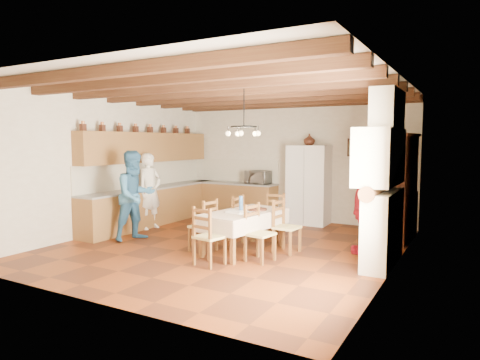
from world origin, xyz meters
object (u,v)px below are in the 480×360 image
object	(u,v)px
chair_right_far	(287,226)
person_man	(150,191)
chair_right_near	(260,233)
microwave	(258,177)
chair_left_far	(231,219)
chair_end_near	(209,236)
refrigerator	(310,185)
person_woman_red	(362,210)
person_woman_blue	(135,196)
chair_end_far	(272,217)
chair_left_near	(203,225)
hutch	(400,187)
dining_table	(244,216)

from	to	relation	value
chair_right_far	person_man	xyz separation A→B (m)	(-3.57, 0.46, 0.39)
chair_right_near	microwave	world-z (taller)	microwave
chair_left_far	chair_right_far	world-z (taller)	same
chair_end_near	refrigerator	bearing A→B (deg)	-81.67
person_woman_red	person_woman_blue	bearing A→B (deg)	-87.92
chair_end_far	person_man	distance (m)	3.00
chair_right_far	chair_end_far	size ratio (longest dim) A/B	1.00
chair_right_near	chair_left_near	bearing A→B (deg)	95.23
chair_right_far	person_woman_red	distance (m)	1.38
refrigerator	hutch	xyz separation A→B (m)	(2.20, -0.85, 0.13)
chair_right_far	microwave	xyz separation A→B (m)	(-2.01, 2.83, 0.59)
dining_table	chair_right_far	bearing A→B (deg)	25.00
microwave	chair_left_near	bearing A→B (deg)	-76.67
person_woman_blue	chair_right_near	bearing A→B (deg)	-77.54
chair_left_far	chair_end_far	distance (m)	0.86
refrigerator	chair_end_near	xyz separation A→B (m)	(-0.18, -4.15, -0.47)
dining_table	person_man	distance (m)	2.99
chair_left_near	chair_end_far	xyz separation A→B (m)	(0.76, 1.33, 0.00)
chair_right_far	person_woman_red	bearing A→B (deg)	-54.54
chair_end_near	person_man	size ratio (longest dim) A/B	0.55
person_man	person_woman_blue	world-z (taller)	person_woman_blue
person_woman_red	chair_right_near	bearing A→B (deg)	-57.95
hutch	dining_table	world-z (taller)	hutch
chair_left_near	chair_right_far	world-z (taller)	same
chair_right_far	chair_end_far	xyz separation A→B (m)	(-0.61, 0.69, 0.00)
chair_left_far	chair_end_far	world-z (taller)	same
chair_left_near	chair_end_near	world-z (taller)	same
refrigerator	chair_left_far	bearing A→B (deg)	-103.33
refrigerator	microwave	xyz separation A→B (m)	(-1.40, -0.01, 0.12)
refrigerator	person_man	world-z (taller)	refrigerator
chair_right_near	person_woman_red	bearing A→B (deg)	-34.62
chair_left_near	person_woman_blue	size ratio (longest dim) A/B	0.53
hutch	person_man	world-z (taller)	hutch
microwave	chair_end_near	bearing A→B (deg)	-70.73
chair_end_far	person_woman_red	distance (m)	1.80
chair_left_near	person_man	xyz separation A→B (m)	(-2.20, 1.10, 0.39)
chair_end_far	person_woman_red	bearing A→B (deg)	-2.07
chair_right_far	chair_left_near	bearing A→B (deg)	121.22
person_man	microwave	world-z (taller)	person_man
person_woman_blue	person_woman_red	bearing A→B (deg)	-58.08
dining_table	person_woman_red	xyz separation A→B (m)	(1.87, 0.99, 0.11)
chair_left_far	chair_end_far	size ratio (longest dim) A/B	1.00
refrigerator	chair_left_far	size ratio (longest dim) A/B	1.97
refrigerator	chair_end_far	xyz separation A→B (m)	(0.00, -2.15, -0.47)
person_woman_red	microwave	xyz separation A→B (m)	(-3.18, 2.16, 0.30)
chair_end_near	person_woman_blue	xyz separation A→B (m)	(-2.28, 0.76, 0.42)
refrigerator	person_woman_blue	xyz separation A→B (m)	(-2.46, -3.40, -0.04)
chair_left_far	microwave	bearing A→B (deg)	-161.09
hutch	person_woman_blue	xyz separation A→B (m)	(-4.66, -2.55, -0.17)
refrigerator	chair_left_near	size ratio (longest dim) A/B	1.97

